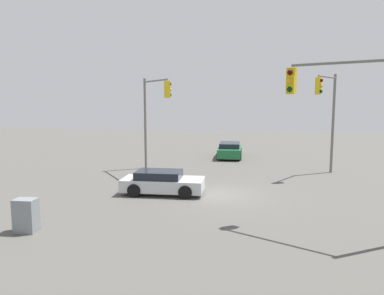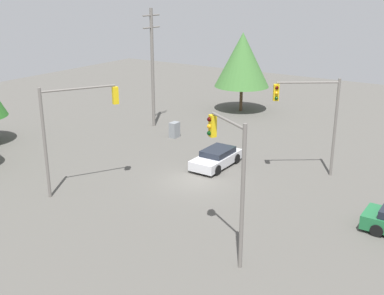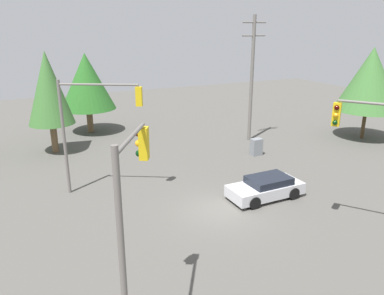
{
  "view_description": "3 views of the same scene",
  "coord_description": "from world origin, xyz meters",
  "px_view_note": "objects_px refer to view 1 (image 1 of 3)",
  "views": [
    {
      "loc": [
        -1.16,
        19.54,
        5.05
      ],
      "look_at": [
        1.34,
        1.14,
        2.66
      ],
      "focal_mm": 35.0,
      "sensor_mm": 36.0,
      "label": 1
    },
    {
      "loc": [
        -24.25,
        -15.85,
        12.11
      ],
      "look_at": [
        0.05,
        0.3,
        2.24
      ],
      "focal_mm": 45.0,
      "sensor_mm": 36.0,
      "label": 2
    },
    {
      "loc": [
        -9.36,
        -15.49,
        9.4
      ],
      "look_at": [
        -0.54,
        2.46,
        2.91
      ],
      "focal_mm": 35.0,
      "sensor_mm": 36.0,
      "label": 3
    }
  ],
  "objects_px": {
    "sedan_silver": "(162,182)",
    "electrical_cabinet": "(26,215)",
    "traffic_signal_cross": "(328,107)",
    "traffic_signal_aux": "(359,112)",
    "sedan_green": "(230,150)",
    "traffic_signal_main": "(153,108)"
  },
  "relations": [
    {
      "from": "traffic_signal_main",
      "to": "traffic_signal_cross",
      "type": "xyz_separation_m",
      "value": [
        -11.66,
        -0.52,
        0.06
      ]
    },
    {
      "from": "sedan_green",
      "to": "traffic_signal_cross",
      "type": "distance_m",
      "value": 10.28
    },
    {
      "from": "sedan_green",
      "to": "traffic_signal_aux",
      "type": "height_order",
      "value": "traffic_signal_aux"
    },
    {
      "from": "sedan_silver",
      "to": "electrical_cabinet",
      "type": "distance_m",
      "value": 7.53
    },
    {
      "from": "sedan_silver",
      "to": "electrical_cabinet",
      "type": "height_order",
      "value": "electrical_cabinet"
    },
    {
      "from": "sedan_silver",
      "to": "traffic_signal_cross",
      "type": "distance_m",
      "value": 12.38
    },
    {
      "from": "traffic_signal_main",
      "to": "traffic_signal_aux",
      "type": "height_order",
      "value": "traffic_signal_aux"
    },
    {
      "from": "traffic_signal_aux",
      "to": "traffic_signal_main",
      "type": "bearing_deg",
      "value": -16.72
    },
    {
      "from": "traffic_signal_cross",
      "to": "traffic_signal_aux",
      "type": "bearing_deg",
      "value": 25.25
    },
    {
      "from": "traffic_signal_main",
      "to": "electrical_cabinet",
      "type": "height_order",
      "value": "traffic_signal_main"
    },
    {
      "from": "sedan_green",
      "to": "traffic_signal_main",
      "type": "height_order",
      "value": "traffic_signal_main"
    },
    {
      "from": "traffic_signal_cross",
      "to": "traffic_signal_aux",
      "type": "distance_m",
      "value": 11.4
    },
    {
      "from": "sedan_green",
      "to": "electrical_cabinet",
      "type": "distance_m",
      "value": 20.94
    },
    {
      "from": "sedan_green",
      "to": "electrical_cabinet",
      "type": "relative_size",
      "value": 3.61
    },
    {
      "from": "sedan_green",
      "to": "electrical_cabinet",
      "type": "height_order",
      "value": "sedan_green"
    },
    {
      "from": "traffic_signal_aux",
      "to": "electrical_cabinet",
      "type": "relative_size",
      "value": 5.17
    },
    {
      "from": "sedan_silver",
      "to": "electrical_cabinet",
      "type": "xyz_separation_m",
      "value": [
        3.92,
        6.43,
        0.02
      ]
    },
    {
      "from": "traffic_signal_cross",
      "to": "electrical_cabinet",
      "type": "distance_m",
      "value": 19.23
    },
    {
      "from": "sedan_silver",
      "to": "traffic_signal_aux",
      "type": "height_order",
      "value": "traffic_signal_aux"
    },
    {
      "from": "sedan_silver",
      "to": "traffic_signal_aux",
      "type": "relative_size",
      "value": 0.65
    },
    {
      "from": "traffic_signal_cross",
      "to": "sedan_green",
      "type": "bearing_deg",
      "value": -103.69
    },
    {
      "from": "traffic_signal_cross",
      "to": "traffic_signal_main",
      "type": "bearing_deg",
      "value": -55.45
    }
  ]
}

